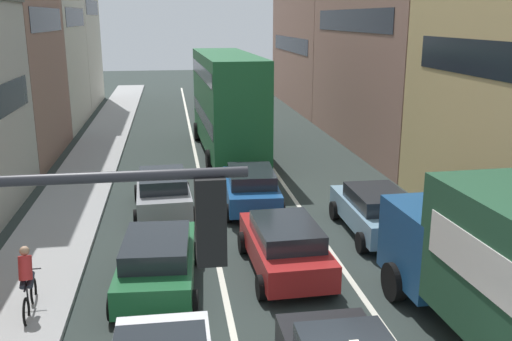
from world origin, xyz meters
TOP-DOWN VIEW (x-y plane):
  - sidewalk_left at (-6.70, 20.00)m, footprint 2.60×64.00m
  - lane_stripe_left at (-1.70, 20.00)m, footprint 0.16×60.00m
  - lane_stripe_right at (1.70, 20.00)m, footprint 0.16×60.00m
  - building_row_right at (9.90, 21.34)m, footprint 7.20×43.90m
  - sedan_centre_lane_second at (0.05, 7.15)m, footprint 2.17×4.35m
  - wagon_left_lane_second at (-3.35, 6.61)m, footprint 2.28×4.41m
  - hatchback_centre_lane_third at (-0.09, 12.67)m, footprint 2.24×4.39m
  - sedan_left_lane_third at (-3.25, 12.65)m, footprint 2.21×4.37m
  - sedan_right_lane_behind_truck at (3.51, 9.51)m, footprint 2.09×4.31m
  - bus_mid_queue_primary at (-0.06, 21.24)m, footprint 3.05×10.57m
  - cyclist_on_sidewalk at (-6.31, 5.75)m, footprint 0.50×1.73m

SIDE VIEW (x-z plane):
  - lane_stripe_left at x=-1.70m, z-range 0.00..0.01m
  - lane_stripe_right at x=1.70m, z-range 0.00..0.01m
  - sidewalk_left at x=-6.70m, z-range 0.00..0.14m
  - sedan_centre_lane_second at x=0.05m, z-range 0.05..1.54m
  - wagon_left_lane_second at x=-3.35m, z-range 0.05..1.54m
  - hatchback_centre_lane_third at x=-0.09m, z-range 0.05..1.54m
  - sedan_left_lane_third at x=-3.25m, z-range 0.05..1.54m
  - sedan_right_lane_behind_truck at x=3.51m, z-range 0.05..1.54m
  - cyclist_on_sidewalk at x=-6.31m, z-range -0.01..1.71m
  - bus_mid_queue_primary at x=-0.06m, z-range 0.30..5.36m
  - building_row_right at x=9.90m, z-range -0.78..11.56m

